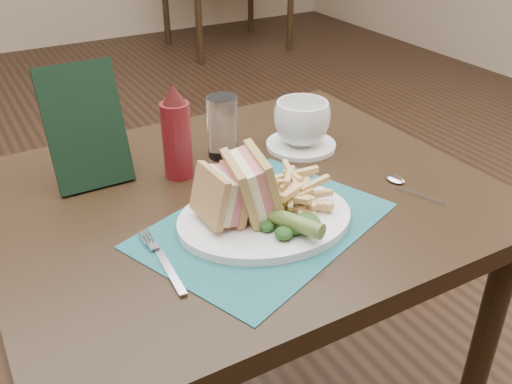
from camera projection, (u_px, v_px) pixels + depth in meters
floor at (169, 326)px, 1.82m from camera, size 7.00×7.00×0.00m
table_main at (242, 337)px, 1.26m from camera, size 0.90×0.75×0.75m
placemat at (264, 225)px, 0.97m from camera, size 0.48×0.42×0.00m
plate at (265, 219)px, 0.97m from camera, size 0.33×0.28×0.01m
sandwich_half_a at (210, 199)px, 0.92m from camera, size 0.08×0.10×0.10m
sandwich_half_b at (240, 186)px, 0.93m from camera, size 0.10×0.13×0.11m
kale_garnish at (288, 222)px, 0.92m from camera, size 0.11×0.08×0.03m
pickle_spear at (289, 221)px, 0.91m from camera, size 0.07×0.12×0.03m
fries_pile at (295, 187)px, 1.00m from camera, size 0.18×0.20×0.05m
fork at (162, 259)px, 0.87m from camera, size 0.05×0.17×0.01m
spoon at (411, 188)px, 1.07m from camera, size 0.09×0.15×0.01m
saucer at (301, 145)px, 1.23m from camera, size 0.16×0.16×0.01m
coffee_cup at (302, 123)px, 1.21m from camera, size 0.16×0.16×0.09m
drinking_glass at (223, 127)px, 1.17m from camera, size 0.07×0.07×0.13m
ketchup_bottle at (176, 132)px, 1.08m from camera, size 0.07×0.07×0.19m
check_presenter at (85, 127)px, 1.05m from camera, size 0.14×0.09×0.23m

